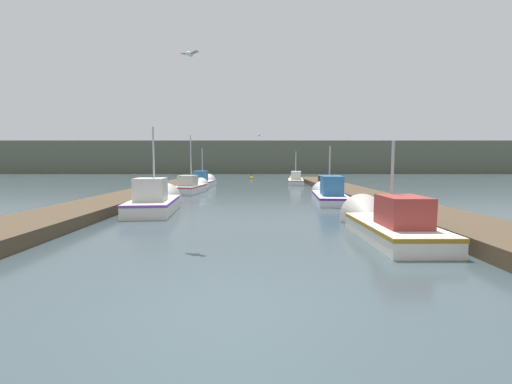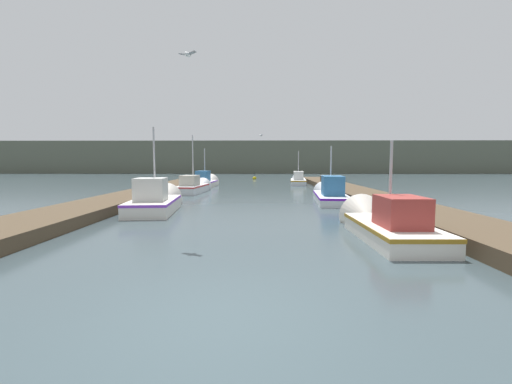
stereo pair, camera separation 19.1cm
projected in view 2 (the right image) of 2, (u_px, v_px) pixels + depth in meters
ground_plane at (220, 320)px, 4.72m from camera, size 200.00×200.00×0.00m
dock_left at (141, 195)px, 20.73m from camera, size 2.60×40.00×0.42m
dock_right at (362, 195)px, 20.55m from camera, size 2.60×40.00×0.42m
distant_shore_ridge at (258, 158)px, 71.21m from camera, size 120.00×16.00×6.12m
fishing_boat_0 at (383, 223)px, 10.15m from camera, size 1.74×4.88×3.33m
fishing_boat_1 at (157, 201)px, 15.37m from camera, size 2.17×5.09×4.22m
fishing_boat_2 at (329, 194)px, 19.17m from camera, size 2.04×6.03×3.56m
fishing_boat_3 at (194, 187)px, 24.51m from camera, size 1.87×5.05×4.44m
fishing_boat_4 at (206, 182)px, 30.54m from camera, size 1.91×4.82×3.90m
fishing_boat_5 at (298, 180)px, 34.15m from camera, size 2.01×6.39×3.68m
mooring_piling_0 at (322, 182)px, 27.29m from camera, size 0.31×0.31×1.13m
mooring_piling_1 at (185, 183)px, 27.17m from camera, size 0.30×0.30×1.06m
channel_buoy at (254, 178)px, 42.86m from camera, size 0.48×0.48×0.98m
seagull_lead at (188, 54)px, 9.56m from camera, size 0.55×0.35×0.12m
seagull_1 at (261, 136)px, 27.31m from camera, size 0.37×0.54×0.12m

